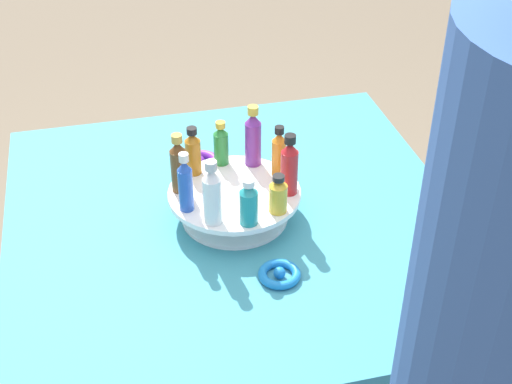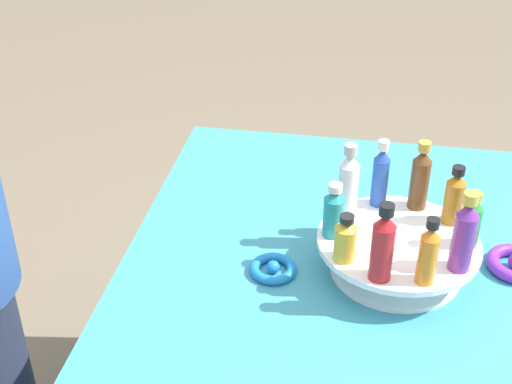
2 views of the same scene
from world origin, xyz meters
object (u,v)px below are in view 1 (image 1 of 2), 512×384
(bottle_purple, at_px, (253,138))
(bottle_gold, at_px, (278,195))
(bottle_green, at_px, (221,144))
(display_stand, at_px, (235,202))
(bottle_teal, at_px, (249,203))
(bottle_orange, at_px, (279,153))
(bottle_brown, at_px, (179,165))
(bottle_amber, at_px, (193,152))
(ribbon_bow_blue, at_px, (279,274))
(bottle_blue, at_px, (185,184))
(ribbon_bow_purple, at_px, (199,163))
(bottle_red, at_px, (289,167))
(bottle_clear, at_px, (212,195))

(bottle_purple, xyz_separation_m, bottle_gold, (-0.01, 0.20, -0.03))
(bottle_gold, bearing_deg, bottle_green, -69.63)
(display_stand, bearing_deg, bottle_purple, -123.63)
(bottle_green, height_order, bottle_teal, bottle_green)
(bottle_orange, height_order, bottle_brown, bottle_brown)
(bottle_amber, height_order, ribbon_bow_blue, bottle_amber)
(bottle_purple, distance_m, ribbon_bow_blue, 0.36)
(bottle_green, xyz_separation_m, bottle_blue, (0.11, 0.17, 0.01))
(bottle_brown, xyz_separation_m, ribbon_bow_purple, (-0.07, -0.19, -0.13))
(bottle_teal, bearing_deg, bottle_brown, -51.63)
(display_stand, relative_size, bottle_blue, 2.14)
(display_stand, distance_m, bottle_orange, 0.15)
(bottle_green, xyz_separation_m, ribbon_bow_purple, (0.04, -0.10, -0.11))
(bottle_gold, bearing_deg, bottle_purple, -87.63)
(bottle_amber, relative_size, bottle_brown, 0.84)
(bottle_blue, xyz_separation_m, bottle_teal, (-0.12, 0.08, -0.01))
(bottle_blue, bearing_deg, ribbon_bow_blue, 131.04)
(bottle_purple, xyz_separation_m, bottle_green, (0.07, -0.02, -0.02))
(bottle_purple, relative_size, bottle_amber, 1.28)
(display_stand, distance_m, bottle_blue, 0.16)
(bottle_red, relative_size, bottle_orange, 1.17)
(bottle_green, bearing_deg, bottle_orange, 146.37)
(bottle_orange, xyz_separation_m, bottle_brown, (0.23, 0.01, 0.01))
(bottle_green, distance_m, bottle_amber, 0.08)
(bottle_clear, relative_size, ribbon_bow_purple, 1.34)
(bottle_blue, height_order, bottle_gold, bottle_blue)
(bottle_amber, bearing_deg, bottle_purple, -177.63)
(bottle_green, bearing_deg, bottle_amber, 20.37)
(bottle_blue, relative_size, ribbon_bow_blue, 1.59)
(bottle_clear, bearing_deg, bottle_purple, -123.63)
(bottle_orange, relative_size, bottle_blue, 0.90)
(bottle_purple, distance_m, ribbon_bow_purple, 0.21)
(bottle_orange, relative_size, bottle_teal, 1.17)
(bottle_orange, distance_m, bottle_purple, 0.08)
(bottle_brown, bearing_deg, bottle_teal, 128.37)
(bottle_green, relative_size, bottle_blue, 0.79)
(bottle_green, bearing_deg, bottle_purple, 164.37)
(bottle_purple, bearing_deg, display_stand, 56.37)
(display_stand, height_order, bottle_red, bottle_red)
(bottle_gold, xyz_separation_m, ribbon_bow_blue, (0.03, 0.13, -0.11))
(bottle_red, bearing_deg, ribbon_bow_purple, -57.81)
(bottle_orange, bearing_deg, ribbon_bow_purple, -48.96)
(bottle_clear, distance_m, bottle_teal, 0.08)
(bottle_brown, relative_size, ribbon_bow_blue, 1.62)
(bottle_clear, bearing_deg, bottle_red, -159.63)
(bottle_clear, relative_size, ribbon_bow_blue, 1.71)
(bottle_amber, distance_m, ribbon_bow_purple, 0.18)
(bottle_amber, distance_m, bottle_gold, 0.25)
(bottle_orange, distance_m, ribbon_bow_blue, 0.30)
(bottle_orange, relative_size, bottle_clear, 0.84)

